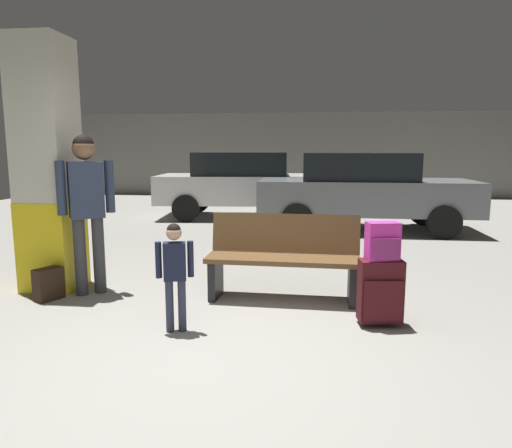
# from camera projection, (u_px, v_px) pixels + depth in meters

# --- Properties ---
(ground_plane) EXTENTS (18.00, 18.00, 0.10)m
(ground_plane) POSITION_uv_depth(u_px,v_px,m) (261.00, 253.00, 7.41)
(ground_plane) COLOR gray
(garage_back_wall) EXTENTS (18.00, 0.12, 2.80)m
(garage_back_wall) POSITION_uv_depth(u_px,v_px,m) (290.00, 155.00, 15.86)
(garage_back_wall) COLOR slate
(garage_back_wall) RESTS_ON ground_plane
(structural_pillar) EXTENTS (0.57, 0.57, 2.78)m
(structural_pillar) POSITION_uv_depth(u_px,v_px,m) (48.00, 167.00, 5.18)
(structural_pillar) COLOR yellow
(structural_pillar) RESTS_ON ground_plane
(bench) EXTENTS (1.61, 0.57, 0.89)m
(bench) POSITION_uv_depth(u_px,v_px,m) (283.00, 258.00, 4.95)
(bench) COLOR brown
(bench) RESTS_ON ground_plane
(suitcase) EXTENTS (0.40, 0.27, 0.60)m
(suitcase) POSITION_uv_depth(u_px,v_px,m) (381.00, 291.00, 4.18)
(suitcase) COLOR #471419
(suitcase) RESTS_ON ground_plane
(backpack_bright) EXTENTS (0.31, 0.24, 0.34)m
(backpack_bright) POSITION_uv_depth(u_px,v_px,m) (383.00, 242.00, 4.11)
(backpack_bright) COLOR #D833A5
(backpack_bright) RESTS_ON suitcase
(child) EXTENTS (0.32, 0.19, 0.96)m
(child) POSITION_uv_depth(u_px,v_px,m) (175.00, 266.00, 4.00)
(child) COLOR #33384C
(child) RESTS_ON ground_plane
(adult) EXTENTS (0.51, 0.38, 1.73)m
(adult) POSITION_uv_depth(u_px,v_px,m) (86.00, 197.00, 5.01)
(adult) COLOR #38383D
(adult) RESTS_ON ground_plane
(backpack_dark_floor) EXTENTS (0.29, 0.32, 0.34)m
(backpack_dark_floor) POSITION_uv_depth(u_px,v_px,m) (48.00, 284.00, 4.94)
(backpack_dark_floor) COLOR black
(backpack_dark_floor) RESTS_ON ground_plane
(parked_car_near) EXTENTS (4.10, 1.80, 1.51)m
(parked_car_near) POSITION_uv_depth(u_px,v_px,m) (363.00, 189.00, 9.17)
(parked_car_near) COLOR slate
(parked_car_near) RESTS_ON ground_plane
(parked_car_far) EXTENTS (4.23, 2.07, 1.51)m
(parked_car_far) POSITION_uv_depth(u_px,v_px,m) (245.00, 183.00, 10.93)
(parked_car_far) COLOR silver
(parked_car_far) RESTS_ON ground_plane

